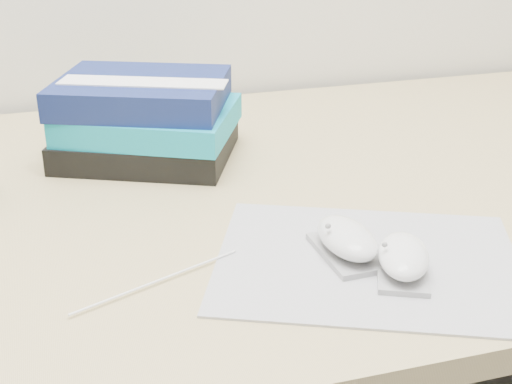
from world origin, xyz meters
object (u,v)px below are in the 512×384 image
object	(u,v)px
desk	(267,305)
mouse_rear	(347,240)
mouse_front	(403,258)
book_stack	(146,119)

from	to	relation	value
desk	mouse_rear	xyz separation A→B (m)	(0.00, -0.28, 0.25)
mouse_rear	mouse_front	size ratio (longest dim) A/B	0.95
mouse_rear	mouse_front	xyz separation A→B (m)	(0.04, -0.05, -0.00)
mouse_rear	book_stack	world-z (taller)	book_stack
mouse_front	book_stack	size ratio (longest dim) A/B	0.36
desk	mouse_rear	distance (m)	0.38
mouse_front	desk	bearing A→B (deg)	97.18
desk	mouse_rear	size ratio (longest dim) A/B	16.21
book_stack	desk	bearing A→B (deg)	-25.56
mouse_rear	desk	bearing A→B (deg)	90.15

